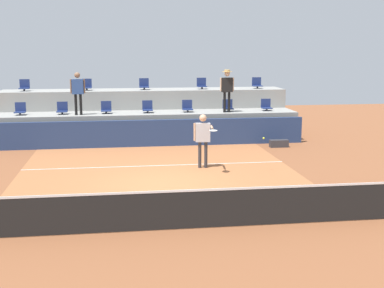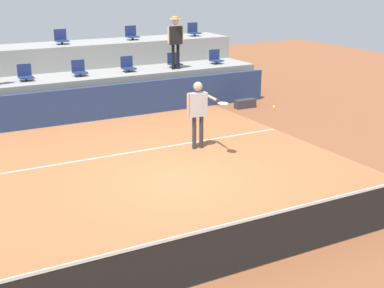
{
  "view_description": "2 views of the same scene",
  "coord_description": "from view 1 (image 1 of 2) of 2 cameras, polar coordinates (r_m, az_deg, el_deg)",
  "views": [
    {
      "loc": [
        -1.23,
        -14.94,
        4.02
      ],
      "look_at": [
        0.87,
        -0.3,
        1.24
      ],
      "focal_mm": 48.29,
      "sensor_mm": 36.0,
      "label": 1
    },
    {
      "loc": [
        -5.27,
        -10.32,
        4.57
      ],
      "look_at": [
        0.19,
        -0.29,
        0.94
      ],
      "focal_mm": 50.9,
      "sensor_mm": 36.0,
      "label": 2
    }
  ],
  "objects": [
    {
      "name": "tennis_net",
      "position": [
        11.56,
        -1.67,
        -7.1
      ],
      "size": [
        10.48,
        0.08,
        1.07
      ],
      "color": "black",
      "rests_on": "ground_plane"
    },
    {
      "name": "seating_tier_lower",
      "position": [
        22.53,
        -4.95,
        1.92
      ],
      "size": [
        13.0,
        1.8,
        1.25
      ],
      "primitive_type": "cube",
      "color": "gray",
      "rests_on": "ground_plane"
    },
    {
      "name": "spectator_with_hat",
      "position": [
        22.34,
        3.89,
        6.42
      ],
      "size": [
        0.62,
        0.45,
        1.84
      ],
      "color": "black",
      "rests_on": "seating_tier_lower"
    },
    {
      "name": "stadium_chair_upper_far_right",
      "position": [
        24.92,
        7.19,
        6.62
      ],
      "size": [
        0.44,
        0.4,
        0.52
      ],
      "color": "#2D2D33",
      "rests_on": "seating_tier_upper"
    },
    {
      "name": "stadium_chair_lower_far_right",
      "position": [
        23.26,
        8.21,
        4.21
      ],
      "size": [
        0.44,
        0.4,
        0.52
      ],
      "color": "#2D2D33",
      "rests_on": "seating_tier_lower"
    },
    {
      "name": "tennis_player",
      "position": [
        17.27,
        1.24,
        0.99
      ],
      "size": [
        0.64,
        1.28,
        1.82
      ],
      "color": "#2D2D33",
      "rests_on": "ground_plane"
    },
    {
      "name": "ground_plane",
      "position": [
        15.52,
        -3.35,
        -4.4
      ],
      "size": [
        40.0,
        40.0,
        0.0
      ],
      "primitive_type": "plane",
      "color": "brown"
    },
    {
      "name": "stadium_chair_lower_right",
      "position": [
        22.83,
        3.99,
        4.17
      ],
      "size": [
        0.44,
        0.4,
        0.52
      ],
      "color": "#2D2D33",
      "rests_on": "seating_tier_lower"
    },
    {
      "name": "stadium_chair_upper_center",
      "position": [
        24.07,
        -5.31,
        6.51
      ],
      "size": [
        0.44,
        0.4,
        0.52
      ],
      "color": "#2D2D33",
      "rests_on": "seating_tier_upper"
    },
    {
      "name": "stadium_chair_lower_far_left",
      "position": [
        22.69,
        -18.44,
        3.61
      ],
      "size": [
        0.44,
        0.4,
        0.52
      ],
      "color": "#2D2D33",
      "rests_on": "seating_tier_lower"
    },
    {
      "name": "stadium_chair_lower_center",
      "position": [
        22.36,
        -4.93,
        4.02
      ],
      "size": [
        0.44,
        0.4,
        0.52
      ],
      "color": "#2D2D33",
      "rests_on": "seating_tier_lower"
    },
    {
      "name": "sponsor_backboard",
      "position": [
        21.26,
        -4.74,
        1.2
      ],
      "size": [
        13.0,
        0.16,
        1.1
      ],
      "primitive_type": "cube",
      "color": "navy",
      "rests_on": "ground_plane"
    },
    {
      "name": "stadium_chair_upper_far_left",
      "position": [
        24.39,
        -18.02,
        6.1
      ],
      "size": [
        0.44,
        0.4,
        0.52
      ],
      "color": "#2D2D33",
      "rests_on": "seating_tier_upper"
    },
    {
      "name": "spectator_in_grey",
      "position": [
        21.92,
        -12.51,
        5.94
      ],
      "size": [
        0.61,
        0.24,
        1.77
      ],
      "color": "black",
      "rests_on": "seating_tier_lower"
    },
    {
      "name": "stadium_chair_lower_mid_left",
      "position": [
        22.33,
        -9.45,
        3.91
      ],
      "size": [
        0.44,
        0.4,
        0.52
      ],
      "color": "#2D2D33",
      "rests_on": "seating_tier_lower"
    },
    {
      "name": "equipment_bag",
      "position": [
        21.4,
        9.58,
        0.06
      ],
      "size": [
        0.76,
        0.28,
        0.3
      ],
      "primitive_type": "cube",
      "color": "#333338",
      "rests_on": "ground_plane"
    },
    {
      "name": "seating_tier_upper",
      "position": [
        24.25,
        -5.21,
        3.55
      ],
      "size": [
        13.0,
        1.8,
        2.1
      ],
      "primitive_type": "cube",
      "color": "gray",
      "rests_on": "ground_plane"
    },
    {
      "name": "court_service_line",
      "position": [
        17.84,
        -4.01,
        -2.4
      ],
      "size": [
        9.0,
        0.06,
        0.0
      ],
      "primitive_type": "cube",
      "color": "silver",
      "rests_on": "ground_plane"
    },
    {
      "name": "stadium_chair_lower_mid_right",
      "position": [
        22.52,
        -0.51,
        4.11
      ],
      "size": [
        0.44,
        0.4,
        0.52
      ],
      "color": "#2D2D33",
      "rests_on": "seating_tier_lower"
    },
    {
      "name": "court_inner_paint",
      "position": [
        16.48,
        -3.64,
        -3.5
      ],
      "size": [
        9.0,
        10.0,
        0.01
      ],
      "primitive_type": "cube",
      "color": "#A36038",
      "rests_on": "ground_plane"
    },
    {
      "name": "stadium_chair_upper_right",
      "position": [
        24.35,
        1.08,
        6.61
      ],
      "size": [
        0.44,
        0.4,
        0.52
      ],
      "color": "#2D2D33",
      "rests_on": "seating_tier_upper"
    },
    {
      "name": "stadium_chair_lower_left",
      "position": [
        22.44,
        -14.14,
        3.76
      ],
      "size": [
        0.44,
        0.4,
        0.52
      ],
      "color": "#2D2D33",
      "rests_on": "seating_tier_lower"
    },
    {
      "name": "stadium_chair_upper_left",
      "position": [
        24.08,
        -11.55,
        6.35
      ],
      "size": [
        0.44,
        0.4,
        0.52
      ],
      "color": "#2D2D33",
      "rests_on": "seating_tier_upper"
    },
    {
      "name": "tennis_ball",
      "position": [
        16.9,
        7.92,
        0.64
      ],
      "size": [
        0.07,
        0.07,
        0.07
      ],
      "color": "#CCE033"
    }
  ]
}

